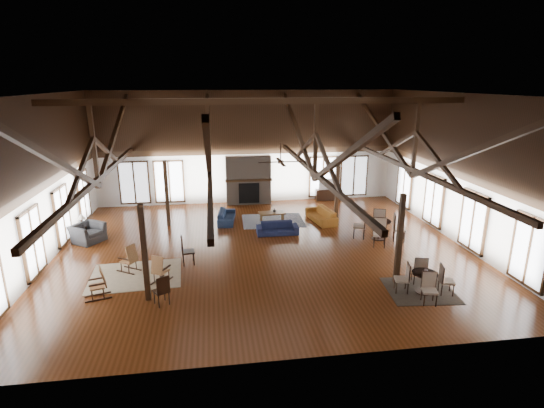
{
  "coord_description": "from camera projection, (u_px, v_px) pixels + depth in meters",
  "views": [
    {
      "loc": [
        -1.9,
        -15.61,
        6.47
      ],
      "look_at": [
        0.48,
        1.0,
        1.57
      ],
      "focal_mm": 28.0,
      "sensor_mm": 36.0,
      "label": 1
    }
  ],
  "objects": [
    {
      "name": "roof_truss",
      "position": [
        263.0,
        149.0,
        15.77
      ],
      "size": [
        15.6,
        14.07,
        3.14
      ],
      "color": "black",
      "rests_on": "wall_back"
    },
    {
      "name": "cup_far",
      "position": [
        380.0,
        219.0,
        17.83
      ],
      "size": [
        0.14,
        0.14,
        0.11
      ],
      "primitive_type": "imported",
      "rotation": [
        0.0,
        0.0,
        -0.01
      ],
      "color": "#B2B2B2",
      "rests_on": "cafe_table_far"
    },
    {
      "name": "sofa_navy_left",
      "position": [
        227.0,
        216.0,
        20.09
      ],
      "size": [
        1.93,
        0.94,
        0.54
      ],
      "primitive_type": "imported",
      "rotation": [
        0.0,
        0.0,
        1.45
      ],
      "color": "#182642",
      "rests_on": "floor"
    },
    {
      "name": "post_grid",
      "position": [
        263.0,
        213.0,
        16.48
      ],
      "size": [
        8.16,
        7.16,
        3.05
      ],
      "color": "black",
      "rests_on": "floor"
    },
    {
      "name": "coffee_table",
      "position": [
        272.0,
        213.0,
        20.08
      ],
      "size": [
        1.27,
        0.72,
        0.47
      ],
      "rotation": [
        0.0,
        0.0,
        0.09
      ],
      "color": "brown",
      "rests_on": "floor"
    },
    {
      "name": "wall_left",
      "position": [
        39.0,
        183.0,
        14.97
      ],
      "size": [
        0.02,
        14.0,
        6.0
      ],
      "primitive_type": "cube",
      "color": "silver",
      "rests_on": "floor"
    },
    {
      "name": "wall_front",
      "position": [
        302.0,
        243.0,
        9.41
      ],
      "size": [
        16.0,
        0.02,
        6.0
      ],
      "primitive_type": "cube",
      "color": "silver",
      "rests_on": "floor"
    },
    {
      "name": "fireplace",
      "position": [
        248.0,
        180.0,
        22.88
      ],
      "size": [
        2.5,
        0.69,
        2.6
      ],
      "color": "#6B5E51",
      "rests_on": "floor"
    },
    {
      "name": "side_chair_b",
      "position": [
        162.0,
        288.0,
        12.53
      ],
      "size": [
        0.55,
        0.55,
        0.96
      ],
      "rotation": [
        0.0,
        0.0,
        0.52
      ],
      "color": "black",
      "rests_on": "floor"
    },
    {
      "name": "cafe_table_far",
      "position": [
        379.0,
        226.0,
        17.84
      ],
      "size": [
        2.22,
        2.22,
        1.14
      ],
      "rotation": [
        0.0,
        0.0,
        -0.36
      ],
      "color": "black",
      "rests_on": "floor"
    },
    {
      "name": "ceiling_fan",
      "position": [
        281.0,
        161.0,
        14.97
      ],
      "size": [
        1.6,
        1.6,
        0.75
      ],
      "color": "black",
      "rests_on": "roof_truss"
    },
    {
      "name": "vase",
      "position": [
        274.0,
        210.0,
        20.09
      ],
      "size": [
        0.18,
        0.18,
        0.17
      ],
      "primitive_type": "imported",
      "rotation": [
        0.0,
        0.0,
        0.13
      ],
      "color": "#B2B2B2",
      "rests_on": "coffee_table"
    },
    {
      "name": "tv_console",
      "position": [
        326.0,
        194.0,
        23.83
      ],
      "size": [
        1.23,
        0.46,
        0.62
      ],
      "primitive_type": "cube",
      "color": "black",
      "rests_on": "floor"
    },
    {
      "name": "ceiling",
      "position": [
        263.0,
        94.0,
        15.22
      ],
      "size": [
        16.0,
        14.0,
        0.02
      ],
      "primitive_type": "cube",
      "color": "black",
      "rests_on": "wall_back"
    },
    {
      "name": "floor",
      "position": [
        264.0,
        249.0,
        16.9
      ],
      "size": [
        16.0,
        16.0,
        0.0
      ],
      "primitive_type": "plane",
      "color": "#5C2C13",
      "rests_on": "ground"
    },
    {
      "name": "wall_back",
      "position": [
        247.0,
        148.0,
        22.71
      ],
      "size": [
        16.0,
        0.02,
        6.0
      ],
      "primitive_type": "cube",
      "color": "silver",
      "rests_on": "floor"
    },
    {
      "name": "rocking_chair_c",
      "position": [
        100.0,
        283.0,
        13.03
      ],
      "size": [
        0.86,
        0.61,
        1.0
      ],
      "rotation": [
        0.0,
        0.0,
        1.86
      ],
      "color": "#A26B3D",
      "rests_on": "floor"
    },
    {
      "name": "wall_right",
      "position": [
        459.0,
        170.0,
        17.15
      ],
      "size": [
        0.02,
        14.0,
        6.0
      ],
      "primitive_type": "cube",
      "color": "silver",
      "rests_on": "floor"
    },
    {
      "name": "sofa_orange",
      "position": [
        321.0,
        215.0,
        20.19
      ],
      "size": [
        2.19,
        1.14,
        0.61
      ],
      "primitive_type": "imported",
      "rotation": [
        0.0,
        0.0,
        -1.41
      ],
      "color": "#9E5E1E",
      "rests_on": "floor"
    },
    {
      "name": "cup_near",
      "position": [
        426.0,
        271.0,
        13.3
      ],
      "size": [
        0.14,
        0.14,
        0.09
      ],
      "primitive_type": "imported",
      "rotation": [
        0.0,
        0.0,
        0.25
      ],
      "color": "#B2B2B2",
      "rests_on": "cafe_table_near"
    },
    {
      "name": "armchair",
      "position": [
        88.0,
        233.0,
        17.59
      ],
      "size": [
        1.51,
        1.55,
        0.77
      ],
      "primitive_type": "imported",
      "rotation": [
        0.0,
        0.0,
        0.98
      ],
      "color": "#2E2F31",
      "rests_on": "floor"
    },
    {
      "name": "rocking_chair_b",
      "position": [
        159.0,
        270.0,
        13.98
      ],
      "size": [
        0.71,
        0.85,
        0.97
      ],
      "rotation": [
        0.0,
        0.0,
        -0.5
      ],
      "color": "#A26B3D",
      "rests_on": "floor"
    },
    {
      "name": "cafe_table_near",
      "position": [
        424.0,
        279.0,
        13.32
      ],
      "size": [
        1.87,
        1.87,
        0.95
      ],
      "rotation": [
        0.0,
        0.0,
        -0.24
      ],
      "color": "black",
      "rests_on": "floor"
    },
    {
      "name": "television",
      "position": [
        327.0,
        184.0,
        23.66
      ],
      "size": [
        1.07,
        0.27,
        0.61
      ],
      "primitive_type": "imported",
      "rotation": [
        0.0,
        0.0,
        0.12
      ],
      "color": "#B2B2B2",
      "rests_on": "tv_console"
    },
    {
      "name": "side_chair_a",
      "position": [
        185.0,
        248.0,
        15.35
      ],
      "size": [
        0.51,
        0.51,
        1.07
      ],
      "rotation": [
        0.0,
        0.0,
        -1.44
      ],
      "color": "black",
      "rests_on": "floor"
    },
    {
      "name": "side_table_lamp",
      "position": [
        83.0,
        229.0,
        18.02
      ],
      "size": [
        0.43,
        0.43,
        1.09
      ],
      "color": "black",
      "rests_on": "floor"
    },
    {
      "name": "rug_tan",
      "position": [
        136.0,
        275.0,
        14.61
      ],
      "size": [
        3.16,
        2.55,
        0.01
      ],
      "primitive_type": "cube",
      "rotation": [
        0.0,
        0.0,
        0.06
      ],
      "color": "tan",
      "rests_on": "floor"
    },
    {
      "name": "rug_navy",
      "position": [
        273.0,
        221.0,
        20.32
      ],
      "size": [
        2.97,
        2.27,
        0.01
      ],
      "primitive_type": "cube",
      "rotation": [
        0.0,
        0.0,
        -0.03
      ],
      "color": "#172141",
      "rests_on": "floor"
    },
    {
      "name": "sofa_navy_front",
      "position": [
        277.0,
        228.0,
        18.51
      ],
      "size": [
        1.82,
        0.73,
        0.53
      ],
      "primitive_type": "imported",
      "rotation": [
        0.0,
        0.0,
        -0.01
      ],
      "color": "#161D3F",
      "rests_on": "floor"
    },
    {
      "name": "rug_dark",
      "position": [
        420.0,
        290.0,
        13.57
      ],
      "size": [
        2.27,
        2.1,
        0.01
      ],
      "primitive_type": "cube",
      "rotation": [
        0.0,
        0.0,
        -0.1
      ],
      "color": "black",
      "rests_on": "floor"
    },
    {
      "name": "rocking_chair_a",
      "position": [
        130.0,
        259.0,
        14.79
      ],
      "size": [
        0.89,
        0.77,
        1.01
      ],
      "rotation": [
        0.0,
        0.0,
        1.0
      ],
      "color": "#A26B3D",
      "rests_on": "floor"
    }
  ]
}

